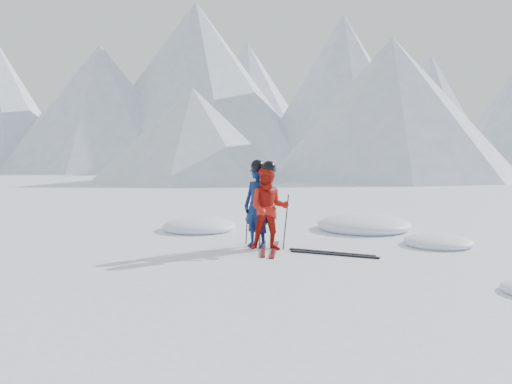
% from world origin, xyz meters
% --- Properties ---
extents(ground, '(160.00, 160.00, 0.00)m').
position_xyz_m(ground, '(0.00, 0.00, 0.00)').
color(ground, white).
rests_on(ground, ground).
extents(skier_blue, '(0.67, 0.50, 1.66)m').
position_xyz_m(skier_blue, '(-1.44, 0.29, 0.83)').
color(skier_blue, '#0C1C4C').
rests_on(skier_blue, ground).
extents(skier_red, '(0.98, 0.88, 1.65)m').
position_xyz_m(skier_red, '(-1.11, 0.13, 0.82)').
color(skier_red, red).
rests_on(skier_red, ground).
extents(pole_blue_left, '(0.11, 0.08, 1.11)m').
position_xyz_m(pole_blue_left, '(-1.74, 0.44, 0.55)').
color(pole_blue_left, black).
rests_on(pole_blue_left, ground).
extents(pole_blue_right, '(0.11, 0.07, 1.11)m').
position_xyz_m(pole_blue_right, '(-1.19, 0.54, 0.55)').
color(pole_blue_right, black).
rests_on(pole_blue_right, ground).
extents(pole_red_left, '(0.11, 0.09, 1.10)m').
position_xyz_m(pole_red_left, '(-1.41, 0.38, 0.55)').
color(pole_red_left, black).
rests_on(pole_red_left, ground).
extents(pole_red_right, '(0.11, 0.08, 1.10)m').
position_xyz_m(pole_red_right, '(-0.81, 0.28, 0.55)').
color(pole_red_right, black).
rests_on(pole_red_right, ground).
extents(ski_worn_left, '(0.77, 1.59, 0.03)m').
position_xyz_m(ski_worn_left, '(-1.23, 0.13, 0.01)').
color(ski_worn_left, black).
rests_on(ski_worn_left, ground).
extents(ski_worn_right, '(0.66, 1.63, 0.03)m').
position_xyz_m(ski_worn_right, '(-0.99, 0.13, 0.01)').
color(ski_worn_right, black).
rests_on(ski_worn_right, ground).
extents(ski_loose_a, '(1.70, 0.10, 0.03)m').
position_xyz_m(ski_loose_a, '(0.12, 0.31, 0.01)').
color(ski_loose_a, black).
rests_on(ski_loose_a, ground).
extents(ski_loose_b, '(1.70, 0.14, 0.03)m').
position_xyz_m(ski_loose_b, '(0.22, 0.16, 0.01)').
color(ski_loose_b, black).
rests_on(ski_loose_b, ground).
extents(snow_lumps, '(8.68, 6.32, 0.50)m').
position_xyz_m(snow_lumps, '(-0.59, 2.59, 0.00)').
color(snow_lumps, white).
rests_on(snow_lumps, ground).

